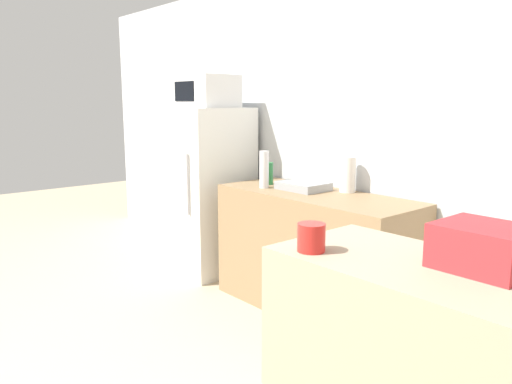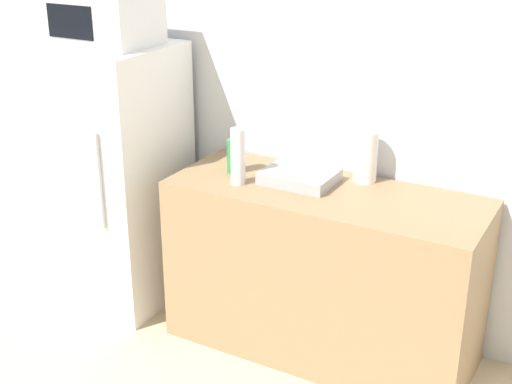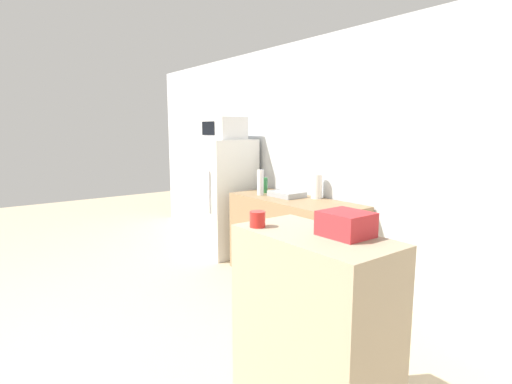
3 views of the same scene
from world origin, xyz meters
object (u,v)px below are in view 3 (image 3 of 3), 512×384
Objects in this scene: basket at (346,224)px; paper_towel_roll at (317,186)px; bottle_short at (264,185)px; bottle_tall at (260,183)px; jar at (257,219)px; refrigerator at (225,197)px; microwave at (224,128)px.

paper_towel_roll is (-1.75, 1.63, -0.16)m from basket.
paper_towel_roll is (0.64, 0.21, 0.04)m from bottle_short.
paper_towel_roll reaches higher than bottle_short.
bottle_tall is 2.62m from basket.
bottle_short is at bearing 126.94° from bottle_tall.
jar is at bearing -150.62° from basket.
basket is (2.39, -1.42, 0.20)m from bottle_short.
jar is at bearing -38.48° from bottle_tall.
bottle_tall is at bearing 141.52° from jar.
bottle_tall reaches higher than paper_towel_roll.
basket is at bearing 29.38° from jar.
paper_towel_roll is at bearing 10.92° from refrigerator.
jar is (2.75, -1.58, 0.42)m from refrigerator.
basket reaches higher than paper_towel_roll.
paper_towel_roll is (-1.35, 1.85, -0.14)m from jar.
refrigerator is at bearing -175.42° from bottle_short.
basket is (3.15, -1.36, 0.43)m from refrigerator.
microwave is 1.05m from bottle_tall.
refrigerator reaches higher than jar.
jar is (1.99, -1.64, 0.18)m from bottle_short.
refrigerator is 3.20m from jar.
basket reaches higher than bottle_tall.
refrigerator reaches higher than paper_towel_roll.
paper_towel_roll is at bearing 18.07° from bottle_short.
jar is at bearing -39.43° from bottle_short.
basket is 2.69× the size of jar.
microwave is at bearing -108.87° from refrigerator.
refrigerator is at bearing 174.94° from bottle_tall.
basket reaches higher than jar.
basket is at bearing -23.32° from refrigerator.
refrigerator is 5.74× the size of paper_towel_roll.
refrigerator is 18.18× the size of jar.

